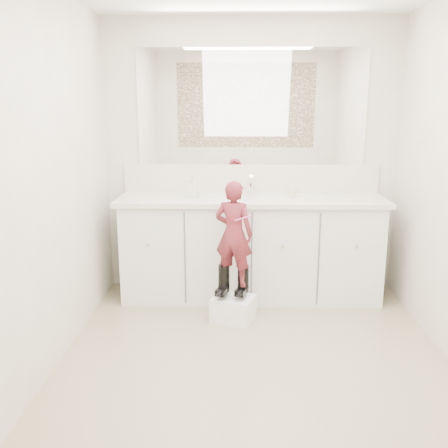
{
  "coord_description": "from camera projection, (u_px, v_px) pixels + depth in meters",
  "views": [
    {
      "loc": [
        -0.13,
        -2.98,
        1.66
      ],
      "look_at": [
        -0.22,
        0.64,
        0.8
      ],
      "focal_mm": 40.0,
      "sensor_mm": 36.0,
      "label": 1
    }
  ],
  "objects": [
    {
      "name": "floor",
      "position": [
        255.0,
        364.0,
        3.28
      ],
      "size": [
        3.0,
        3.0,
        0.0
      ],
      "primitive_type": "plane",
      "color": "#847256",
      "rests_on": "ground"
    },
    {
      "name": "wall_back",
      "position": [
        251.0,
        158.0,
        4.46
      ],
      "size": [
        2.6,
        0.0,
        2.6
      ],
      "primitive_type": "plane",
      "rotation": [
        1.57,
        0.0,
        0.0
      ],
      "color": "beige",
      "rests_on": "floor"
    },
    {
      "name": "wall_front",
      "position": [
        277.0,
        258.0,
        1.54
      ],
      "size": [
        2.6,
        0.0,
        2.6
      ],
      "primitive_type": "plane",
      "rotation": [
        -1.57,
        0.0,
        0.0
      ],
      "color": "beige",
      "rests_on": "floor"
    },
    {
      "name": "wall_left",
      "position": [
        44.0,
        183.0,
        3.03
      ],
      "size": [
        0.0,
        3.0,
        3.0
      ],
      "primitive_type": "plane",
      "rotation": [
        1.57,
        0.0,
        1.57
      ],
      "color": "beige",
      "rests_on": "floor"
    },
    {
      "name": "vanity_cabinet",
      "position": [
        251.0,
        250.0,
        4.37
      ],
      "size": [
        2.2,
        0.55,
        0.85
      ],
      "primitive_type": "cube",
      "color": "silver",
      "rests_on": "floor"
    },
    {
      "name": "countertop",
      "position": [
        251.0,
        200.0,
        4.25
      ],
      "size": [
        2.28,
        0.58,
        0.04
      ],
      "primitive_type": "cube",
      "color": "beige",
      "rests_on": "vanity_cabinet"
    },
    {
      "name": "backsplash",
      "position": [
        251.0,
        179.0,
        4.49
      ],
      "size": [
        2.28,
        0.03,
        0.25
      ],
      "primitive_type": "cube",
      "color": "beige",
      "rests_on": "countertop"
    },
    {
      "name": "mirror",
      "position": [
        252.0,
        107.0,
        4.35
      ],
      "size": [
        2.0,
        0.02,
        1.0
      ],
      "primitive_type": "cube",
      "color": "white",
      "rests_on": "wall_back"
    },
    {
      "name": "dot_panel",
      "position": [
        280.0,
        109.0,
        1.45
      ],
      "size": [
        2.0,
        0.01,
        1.2
      ],
      "primitive_type": "cube",
      "color": "#472819",
      "rests_on": "wall_front"
    },
    {
      "name": "faucet",
      "position": [
        251.0,
        189.0,
        4.4
      ],
      "size": [
        0.08,
        0.08,
        0.1
      ],
      "primitive_type": "cylinder",
      "color": "silver",
      "rests_on": "countertop"
    },
    {
      "name": "cup",
      "position": [
        292.0,
        192.0,
        4.26
      ],
      "size": [
        0.12,
        0.12,
        0.09
      ],
      "primitive_type": "imported",
      "rotation": [
        0.0,
        0.0,
        -0.29
      ],
      "color": "beige",
      "rests_on": "countertop"
    },
    {
      "name": "soap_bottle",
      "position": [
        193.0,
        186.0,
        4.24
      ],
      "size": [
        0.1,
        0.11,
        0.2
      ],
      "primitive_type": "imported",
      "rotation": [
        0.0,
        0.0,
        -0.19
      ],
      "color": "beige",
      "rests_on": "countertop"
    },
    {
      "name": "step_stool",
      "position": [
        233.0,
        309.0,
        3.92
      ],
      "size": [
        0.37,
        0.34,
        0.2
      ],
      "primitive_type": "cube",
      "rotation": [
        0.0,
        0.0,
        -0.33
      ],
      "color": "white",
      "rests_on": "floor"
    },
    {
      "name": "boot_left",
      "position": [
        224.0,
        281.0,
        3.89
      ],
      "size": [
        0.14,
        0.19,
        0.26
      ],
      "primitive_type": null,
      "rotation": [
        0.0,
        0.0,
        -0.33
      ],
      "color": "black",
      "rests_on": "step_stool"
    },
    {
      "name": "boot_right",
      "position": [
        243.0,
        281.0,
        3.89
      ],
      "size": [
        0.14,
        0.19,
        0.26
      ],
      "primitive_type": null,
      "rotation": [
        0.0,
        0.0,
        -0.33
      ],
      "color": "black",
      "rests_on": "step_stool"
    },
    {
      "name": "toddler",
      "position": [
        234.0,
        234.0,
        3.8
      ],
      "size": [
        0.35,
        0.28,
        0.82
      ],
      "primitive_type": "imported",
      "rotation": [
        0.0,
        0.0,
        2.81
      ],
      "color": "#B0363C",
      "rests_on": "step_stool"
    },
    {
      "name": "toothbrush",
      "position": [
        243.0,
        218.0,
        3.69
      ],
      "size": [
        0.13,
        0.05,
        0.06
      ],
      "primitive_type": "cylinder",
      "rotation": [
        0.0,
        1.22,
        -0.33
      ],
      "color": "#E2589D",
      "rests_on": "toddler"
    }
  ]
}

